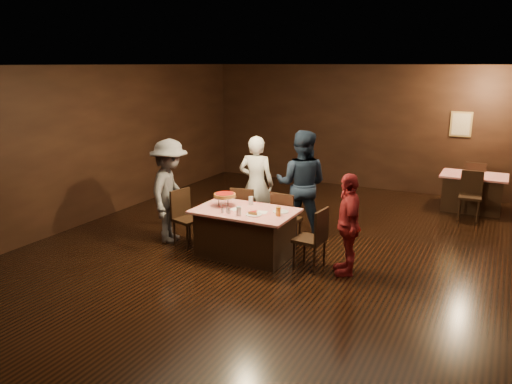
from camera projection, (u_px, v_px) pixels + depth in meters
The scene contains 22 objects.
room at pixel (282, 122), 7.74m from camera, with size 10.00×10.04×3.02m.
main_table at pixel (245, 233), 8.01m from camera, with size 1.60×1.00×0.77m, color #BB0C0E.
back_table at pixel (472, 192), 10.51m from camera, with size 1.30×0.90×0.77m, color #B80C16.
chair_far_left at pixel (245, 212), 8.81m from camera, with size 0.42×0.42×0.95m, color black.
chair_far_right at pixel (287, 218), 8.46m from camera, with size 0.42×0.42×0.95m, color black.
chair_end_left at pixel (188, 218), 8.47m from camera, with size 0.42×0.42×0.95m, color black.
chair_end_right at pixel (310, 238), 7.50m from camera, with size 0.42×0.42×0.95m, color black.
chair_back_near at pixel (470, 196), 9.88m from camera, with size 0.42×0.42×0.95m, color black.
chair_back_far at pixel (475, 182), 11.00m from camera, with size 0.42×0.42×0.95m, color black.
diner_white_jacket at pixel (256, 184), 9.09m from camera, with size 0.65×0.43×1.78m, color silver.
diner_navy_hoodie at pixel (301, 184), 8.78m from camera, with size 0.93×0.73×1.92m, color black.
diner_grey_knit at pixel (170, 191), 8.56m from camera, with size 1.16×0.67×1.79m, color #525256.
diner_red_shirt at pixel (348, 224), 7.25m from camera, with size 0.89×0.37×1.52m, color maroon.
pizza_stand at pixel (225, 195), 8.08m from camera, with size 0.38×0.38×0.22m.
plate_with_slice at pixel (254, 213), 7.64m from camera, with size 0.25×0.25×0.06m.
plate_empty at pixel (281, 212), 7.80m from camera, with size 0.25×0.25×0.01m, color white.
glass_front_left at pixel (239, 211), 7.61m from camera, with size 0.08×0.08×0.14m, color silver.
glass_amber at pixel (278, 211), 7.59m from camera, with size 0.08×0.08×0.14m, color #BF7F26.
glass_back at pixel (251, 201), 8.17m from camera, with size 0.08×0.08×0.14m, color silver.
condiments at pixel (226, 210), 7.73m from camera, with size 0.17×0.10×0.09m.
napkin_center at pixel (262, 212), 7.78m from camera, with size 0.16×0.16×0.01m, color white.
napkin_left at pixel (235, 209), 7.93m from camera, with size 0.16×0.16×0.01m, color white.
Camera 1 is at (3.16, -7.10, 3.03)m, focal length 35.00 mm.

